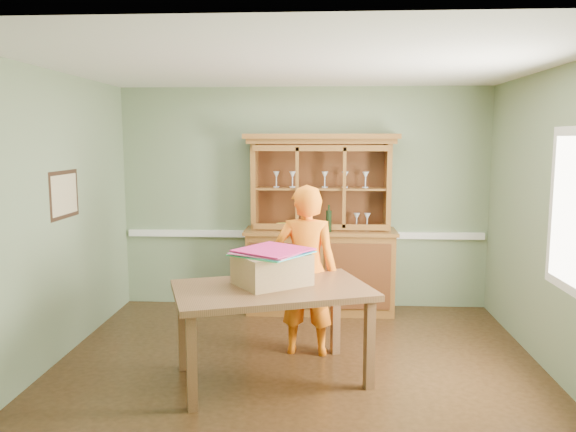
# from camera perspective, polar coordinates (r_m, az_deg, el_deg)

# --- Properties ---
(floor) EXTENTS (4.50, 4.50, 0.00)m
(floor) POSITION_cam_1_polar(r_m,az_deg,el_deg) (5.31, 0.89, -15.17)
(floor) COLOR #4A2E17
(floor) RESTS_ON ground
(ceiling) EXTENTS (4.50, 4.50, 0.00)m
(ceiling) POSITION_cam_1_polar(r_m,az_deg,el_deg) (4.93, 0.96, 15.11)
(ceiling) COLOR white
(ceiling) RESTS_ON wall_back
(wall_back) EXTENTS (4.50, 0.00, 4.50)m
(wall_back) POSITION_cam_1_polar(r_m,az_deg,el_deg) (6.93, 1.62, 1.82)
(wall_back) COLOR gray
(wall_back) RESTS_ON floor
(wall_left) EXTENTS (0.00, 4.00, 4.00)m
(wall_left) POSITION_cam_1_polar(r_m,az_deg,el_deg) (5.52, -23.13, -0.36)
(wall_left) COLOR gray
(wall_left) RESTS_ON floor
(wall_right) EXTENTS (0.00, 4.00, 4.00)m
(wall_right) POSITION_cam_1_polar(r_m,az_deg,el_deg) (5.35, 25.79, -0.76)
(wall_right) COLOR gray
(wall_right) RESTS_ON floor
(wall_front) EXTENTS (4.50, 0.00, 4.50)m
(wall_front) POSITION_cam_1_polar(r_m,az_deg,el_deg) (2.98, -0.72, -6.26)
(wall_front) COLOR gray
(wall_front) RESTS_ON floor
(chair_rail) EXTENTS (4.41, 0.05, 0.08)m
(chair_rail) POSITION_cam_1_polar(r_m,az_deg,el_deg) (6.96, 1.60, -1.89)
(chair_rail) COLOR white
(chair_rail) RESTS_ON wall_back
(framed_map) EXTENTS (0.03, 0.60, 0.46)m
(framed_map) POSITION_cam_1_polar(r_m,az_deg,el_deg) (5.75, -21.73, 2.03)
(framed_map) COLOR #321E14
(framed_map) RESTS_ON wall_left
(window_panel) EXTENTS (0.03, 0.96, 1.36)m
(window_panel) POSITION_cam_1_polar(r_m,az_deg,el_deg) (5.05, 26.96, 0.42)
(window_panel) COLOR white
(window_panel) RESTS_ON wall_right
(china_hutch) EXTENTS (1.82, 0.60, 2.14)m
(china_hutch) POSITION_cam_1_polar(r_m,az_deg,el_deg) (6.78, 3.27, -3.46)
(china_hutch) COLOR #935E27
(china_hutch) RESTS_ON floor
(dining_table) EXTENTS (1.87, 1.46, 0.82)m
(dining_table) POSITION_cam_1_polar(r_m,az_deg,el_deg) (4.86, -1.63, -8.33)
(dining_table) COLOR brown
(dining_table) RESTS_ON floor
(cardboard_box) EXTENTS (0.74, 0.71, 0.27)m
(cardboard_box) POSITION_cam_1_polar(r_m,az_deg,el_deg) (4.89, -1.65, -5.41)
(cardboard_box) COLOR tan
(cardboard_box) RESTS_ON dining_table
(kite_stack) EXTENTS (0.73, 0.73, 0.04)m
(kite_stack) POSITION_cam_1_polar(r_m,az_deg,el_deg) (4.86, -1.75, -3.60)
(kite_stack) COLOR #3BCA70
(kite_stack) RESTS_ON cardboard_box
(person) EXTENTS (0.63, 0.44, 1.65)m
(person) POSITION_cam_1_polar(r_m,az_deg,el_deg) (5.41, 1.85, -5.53)
(person) COLOR orange
(person) RESTS_ON floor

